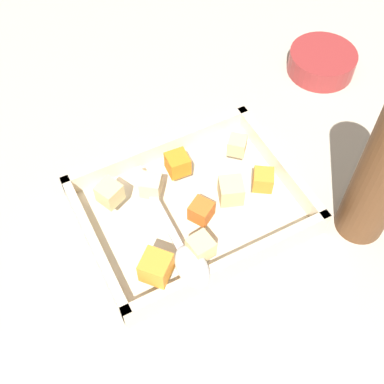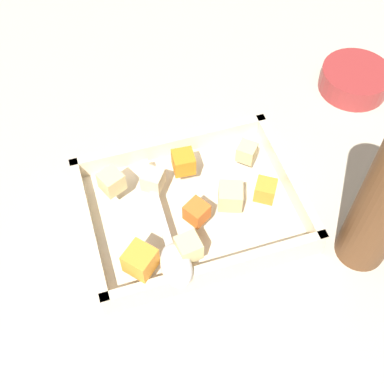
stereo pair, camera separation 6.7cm
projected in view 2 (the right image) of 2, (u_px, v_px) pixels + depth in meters
The scene contains 13 objects.
ground_plane at pixel (199, 209), 0.73m from camera, with size 4.00×4.00×0.00m, color #BCB29E.
baking_dish at pixel (192, 209), 0.71m from camera, with size 0.30×0.23×0.05m.
carrot_chunk_rim_edge at pixel (197, 212), 0.65m from camera, with size 0.03×0.03×0.03m, color orange.
carrot_chunk_heap_top at pixel (183, 162), 0.70m from camera, with size 0.03×0.03×0.03m, color orange.
carrot_chunk_mid_right at pixel (140, 260), 0.61m from camera, with size 0.03×0.03×0.03m, color orange.
carrot_chunk_near_spoon at pixel (265, 190), 0.67m from camera, with size 0.03×0.03×0.03m, color orange.
potato_chunk_far_right at pixel (111, 181), 0.68m from camera, with size 0.03×0.03×0.03m, color #E0CC89.
potato_chunk_corner_ne at pixel (247, 152), 0.71m from camera, with size 0.02×0.02×0.02m, color #E0CC89.
potato_chunk_corner_nw at pixel (153, 180), 0.68m from camera, with size 0.03×0.03×0.03m, color beige.
potato_chunk_front_center at pixel (188, 248), 0.62m from camera, with size 0.03×0.03×0.03m, color #E0CC89.
potato_chunk_near_left at pixel (230, 196), 0.66m from camera, with size 0.03×0.03×0.03m, color #E0CC89.
serving_spoon at pixel (173, 256), 0.62m from camera, with size 0.04×0.20×0.02m.
small_prep_bowl at pixel (355, 80), 0.85m from camera, with size 0.12×0.12×0.04m, color maroon.
Camera 2 is at (-0.13, -0.37, 0.61)m, focal length 47.16 mm.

